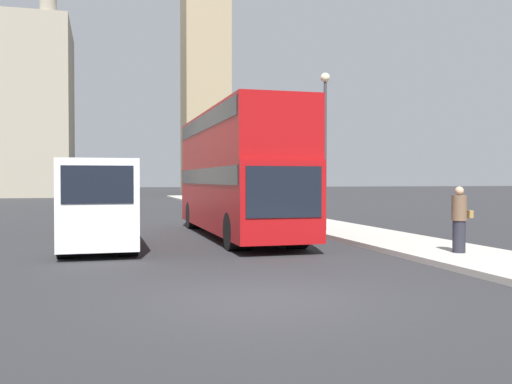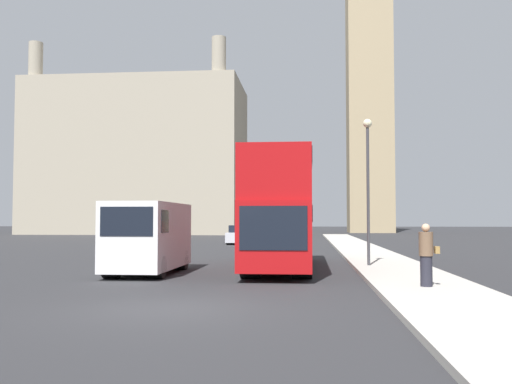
% 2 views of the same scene
% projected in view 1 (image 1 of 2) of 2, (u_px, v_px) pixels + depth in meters
% --- Properties ---
extents(ground_plane, '(300.00, 300.00, 0.00)m').
position_uv_depth(ground_plane, '(259.00, 299.00, 9.86)').
color(ground_plane, '#28282B').
extents(red_double_decker_bus, '(2.46, 11.15, 4.46)m').
position_uv_depth(red_double_decker_bus, '(236.00, 168.00, 20.58)').
color(red_double_decker_bus, '#A80F11').
rests_on(red_double_decker_bus, ground_plane).
extents(white_van, '(2.11, 5.31, 2.62)m').
position_uv_depth(white_van, '(98.00, 202.00, 16.79)').
color(white_van, white).
rests_on(white_van, ground_plane).
extents(pedestrian, '(0.55, 0.39, 1.74)m').
position_uv_depth(pedestrian, '(459.00, 220.00, 14.96)').
color(pedestrian, '#23232D').
rests_on(pedestrian, sidewalk_strip).
extents(street_lamp, '(0.36, 0.36, 5.99)m').
position_uv_depth(street_lamp, '(325.00, 128.00, 21.71)').
color(street_lamp, '#38383D').
rests_on(street_lamp, sidewalk_strip).
extents(parked_sedan, '(1.88, 4.52, 1.53)m').
position_uv_depth(parked_sedan, '(105.00, 198.00, 41.90)').
color(parked_sedan, silver).
rests_on(parked_sedan, ground_plane).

